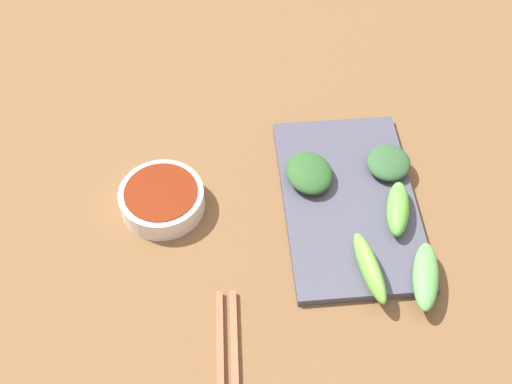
{
  "coord_description": "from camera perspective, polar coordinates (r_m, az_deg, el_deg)",
  "views": [
    {
      "loc": [
        -0.07,
        -0.55,
        0.75
      ],
      "look_at": [
        -0.02,
        -0.02,
        0.05
      ],
      "focal_mm": 48.34,
      "sensor_mm": 36.0,
      "label": 1
    }
  ],
  "objects": [
    {
      "name": "broccoli_stalk_1",
      "position": [
        0.89,
        11.66,
        -1.36
      ],
      "size": [
        0.05,
        0.09,
        0.03
      ],
      "primitive_type": "ellipsoid",
      "rotation": [
        0.0,
        0.0,
        -0.24
      ],
      "color": "#5CB63F",
      "rests_on": "serving_plate"
    },
    {
      "name": "broccoli_leafy_0",
      "position": [
        0.91,
        4.43,
        1.59
      ],
      "size": [
        0.07,
        0.08,
        0.02
      ],
      "primitive_type": "ellipsoid",
      "rotation": [
        0.0,
        0.0,
        0.18
      ],
      "color": "#2B5826",
      "rests_on": "serving_plate"
    },
    {
      "name": "tabletop",
      "position": [
        0.93,
        1.19,
        -0.46
      ],
      "size": [
        2.1,
        2.1,
        0.02
      ],
      "primitive_type": "cube",
      "color": "brown",
      "rests_on": "ground"
    },
    {
      "name": "broccoli_stalk_2",
      "position": [
        0.83,
        9.39,
        -6.2
      ],
      "size": [
        0.04,
        0.1,
        0.03
      ],
      "primitive_type": "ellipsoid",
      "rotation": [
        0.0,
        0.0,
        0.16
      ],
      "color": "#6BB83F",
      "rests_on": "serving_plate"
    },
    {
      "name": "serving_plate",
      "position": [
        0.91,
        7.7,
        -0.85
      ],
      "size": [
        0.17,
        0.29,
        0.01
      ],
      "primitive_type": "cube",
      "color": "#464756",
      "rests_on": "tabletop"
    },
    {
      "name": "broccoli_stalk_4",
      "position": [
        0.85,
        13.86,
        -6.78
      ],
      "size": [
        0.05,
        0.1,
        0.02
      ],
      "primitive_type": "ellipsoid",
      "rotation": [
        0.0,
        0.0,
        -0.25
      ],
      "color": "#5CA352",
      "rests_on": "serving_plate"
    },
    {
      "name": "sauce_bowl",
      "position": [
        0.9,
        -7.8,
        -0.54
      ],
      "size": [
        0.11,
        0.11,
        0.03
      ],
      "color": "silver",
      "rests_on": "tabletop"
    },
    {
      "name": "broccoli_leafy_3",
      "position": [
        0.94,
        10.91,
        2.39
      ],
      "size": [
        0.07,
        0.08,
        0.02
      ],
      "primitive_type": "ellipsoid",
      "rotation": [
        0.0,
        0.0,
        -0.29
      ],
      "color": "#2F5830",
      "rests_on": "serving_plate"
    }
  ]
}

